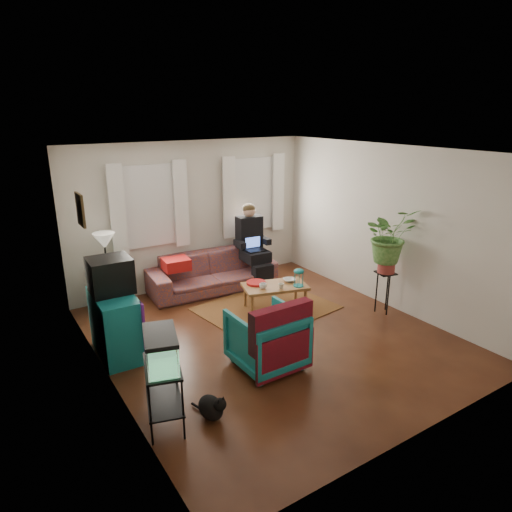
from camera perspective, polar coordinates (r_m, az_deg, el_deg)
floor at (r=6.64m, az=1.89°, el=-9.97°), size 4.50×5.00×0.01m
ceiling at (r=5.89m, az=2.16°, el=12.98°), size 4.50×5.00×0.01m
wall_back at (r=8.25m, az=-7.93°, el=5.11°), size 4.50×0.01×2.60m
wall_front at (r=4.46m, az=20.73°, el=-7.23°), size 4.50×0.01×2.60m
wall_left at (r=5.27m, az=-18.61°, el=-3.13°), size 0.01×5.00×2.60m
wall_right at (r=7.61m, az=16.13°, el=3.47°), size 0.01×5.00×2.60m
window_left at (r=7.89m, az=-13.24°, el=6.07°), size 1.08×0.04×1.38m
window_right at (r=8.77m, az=-0.47°, el=7.70°), size 1.08×0.04×1.38m
curtains_left at (r=7.82m, az=-13.03°, el=5.97°), size 1.36×0.06×1.50m
curtains_right at (r=8.70m, az=-0.19°, el=7.62°), size 1.36×0.06×1.50m
picture_frame at (r=5.90m, az=-21.03°, el=5.42°), size 0.04×0.32×0.40m
area_rug at (r=7.49m, az=1.27°, el=-6.52°), size 2.19×1.85×0.01m
sofa at (r=8.15m, az=-5.58°, el=-1.27°), size 2.31×1.06×0.88m
seated_person at (r=8.40m, az=-0.51°, el=1.07°), size 0.62×0.74×1.34m
side_table at (r=7.77m, az=-17.87°, el=-3.90°), size 0.51×0.51×0.67m
table_lamp at (r=7.57m, az=-18.31°, el=0.45°), size 0.38×0.38×0.61m
dresser at (r=6.28m, az=-17.15°, el=-8.19°), size 0.50×0.96×0.85m
crt_tv at (r=6.12m, az=-17.77°, el=-2.29°), size 0.53×0.49×0.46m
aquarium_stand at (r=4.91m, az=-11.40°, el=-16.73°), size 0.51×0.69×0.69m
aquarium at (r=4.63m, az=-11.80°, el=-11.34°), size 0.46×0.63×0.36m
black_cat at (r=5.04m, az=-5.69°, el=-18.08°), size 0.32×0.41×0.31m
armchair at (r=5.77m, az=1.33°, el=-9.93°), size 0.81×0.76×0.83m
serape_throw at (r=5.46m, az=3.28°, el=-9.63°), size 0.83×0.20×0.68m
coffee_table at (r=7.40m, az=2.37°, el=-5.16°), size 1.12×0.82×0.42m
cup_a at (r=7.15m, az=0.88°, el=-3.77°), size 0.14×0.14×0.09m
cup_b at (r=7.17m, az=3.16°, el=-3.77°), size 0.11×0.11×0.09m
bowl at (r=7.47m, az=4.18°, el=-3.01°), size 0.25×0.25×0.05m
snack_tray at (r=7.36m, az=0.01°, el=-3.37°), size 0.39×0.39×0.04m
birdcage at (r=7.26m, az=5.36°, el=-2.67°), size 0.21×0.21×0.29m
plant_stand at (r=7.51m, az=15.69°, el=-4.40°), size 0.34×0.34×0.68m
potted_plant at (r=7.26m, az=16.22°, el=1.50°), size 0.90×0.82×0.86m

